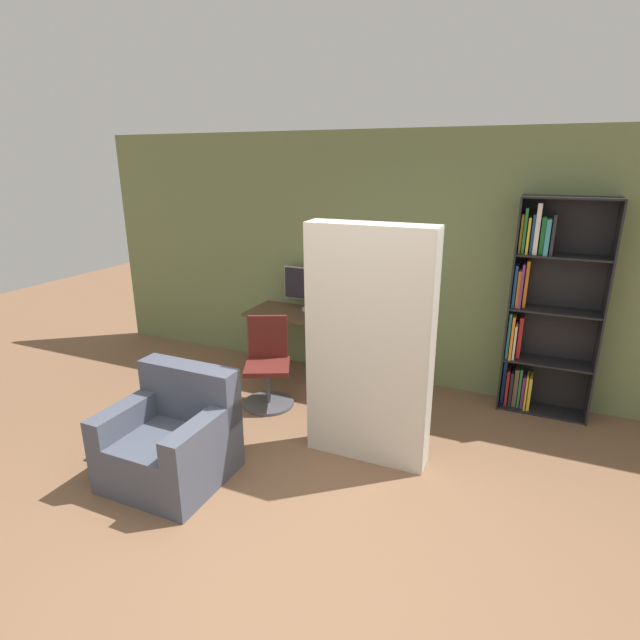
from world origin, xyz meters
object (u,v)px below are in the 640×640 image
object	(u,v)px
armchair	(173,439)
bookshelf	(542,310)
mattress_near	(370,348)
office_chair	(268,371)
monitor	(312,287)

from	to	relation	value
armchair	bookshelf	bearing A→B (deg)	43.05
bookshelf	mattress_near	distance (m)	1.95
office_chair	mattress_near	bearing A→B (deg)	-22.94
monitor	office_chair	bearing A→B (deg)	-93.16
armchair	mattress_near	bearing A→B (deg)	33.45
monitor	office_chair	size ratio (longest dim) A/B	0.78
bookshelf	armchair	distance (m)	3.54
bookshelf	armchair	world-z (taller)	bookshelf
monitor	mattress_near	world-z (taller)	mattress_near
monitor	armchair	xyz separation A→B (m)	(-0.12, -2.36, -0.70)
monitor	armchair	distance (m)	2.46
office_chair	bookshelf	world-z (taller)	bookshelf
monitor	bookshelf	world-z (taller)	bookshelf
monitor	bookshelf	xyz separation A→B (m)	(2.42, 0.01, 0.02)
office_chair	armchair	distance (m)	1.39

